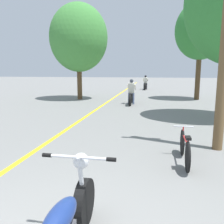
# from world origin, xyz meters

# --- Properties ---
(lane_stripe_center) EXTENTS (0.14, 48.00, 0.01)m
(lane_stripe_center) POSITION_xyz_m (-1.70, 12.13, 0.00)
(lane_stripe_center) COLOR yellow
(lane_stripe_center) RESTS_ON ground
(roadside_tree_right_far) EXTENTS (3.24, 2.92, 6.33)m
(roadside_tree_right_far) POSITION_xyz_m (3.93, 14.78, 4.44)
(roadside_tree_right_far) COLOR #513A23
(roadside_tree_right_far) RESTS_ON ground
(roadside_tree_left) EXTENTS (3.79, 3.42, 6.19)m
(roadside_tree_left) POSITION_xyz_m (-3.82, 13.55, 4.00)
(roadside_tree_left) COLOR #513A23
(roadside_tree_left) RESTS_ON ground
(motorcycle_rider_lead) EXTENTS (0.50, 2.03, 1.44)m
(motorcycle_rider_lead) POSITION_xyz_m (-0.17, 11.86, 0.54)
(motorcycle_rider_lead) COLOR black
(motorcycle_rider_lead) RESTS_ON ground
(motorcycle_rider_far) EXTENTS (0.50, 2.03, 1.43)m
(motorcycle_rider_far) POSITION_xyz_m (0.21, 22.37, 0.54)
(motorcycle_rider_far) COLOR black
(motorcycle_rider_far) RESTS_ON ground
(bicycle_parked) EXTENTS (0.44, 1.57, 0.71)m
(bicycle_parked) POSITION_xyz_m (1.83, 3.26, 0.33)
(bicycle_parked) COLOR black
(bicycle_parked) RESTS_ON ground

